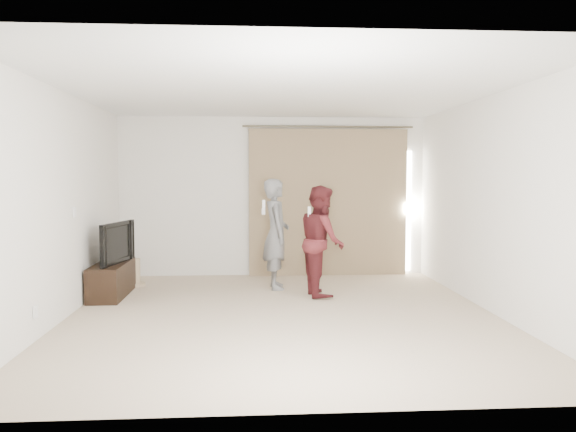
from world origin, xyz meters
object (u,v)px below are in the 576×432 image
Objects in this scene: tv_console at (112,280)px; tv at (111,243)px; person_woman at (322,241)px; person_man at (276,234)px.

tv is at bearing 0.00° from tv_console.
tv reaches higher than tv_console.
tv is 2.86m from person_woman.
person_man reaches higher than person_woman.
tv is 2.29m from person_man.
tv is at bearing -170.55° from person_man.
person_woman reaches higher than tv.
tv_console is 0.78× the size of person_woman.
tv_console is 0.74× the size of person_man.
tv_console is at bearing 0.00° from tv.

